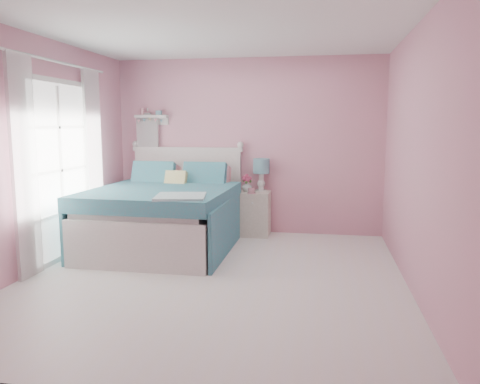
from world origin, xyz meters
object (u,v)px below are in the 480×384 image
(vase, at_px, (247,186))
(teacup, at_px, (251,191))
(nightstand, at_px, (254,213))
(table_lamp, at_px, (261,168))
(bed, at_px, (166,216))

(vase, bearing_deg, teacup, -62.64)
(nightstand, bearing_deg, table_lamp, 51.26)
(teacup, bearing_deg, table_lamp, 69.31)
(nightstand, relative_size, table_lamp, 1.34)
(vase, relative_size, teacup, 1.57)
(nightstand, distance_m, vase, 0.42)
(bed, xyz_separation_m, teacup, (1.05, 0.70, 0.27))
(vase, bearing_deg, nightstand, -8.41)
(bed, height_order, nightstand, bed)
(vase, distance_m, teacup, 0.22)
(table_lamp, relative_size, vase, 3.06)
(bed, distance_m, vase, 1.33)
(table_lamp, height_order, vase, table_lamp)
(bed, distance_m, nightstand, 1.38)
(vase, height_order, teacup, vase)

